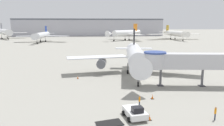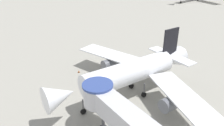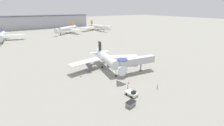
# 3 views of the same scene
# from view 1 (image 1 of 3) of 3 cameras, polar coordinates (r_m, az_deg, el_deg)

# --- Properties ---
(ground_plane) EXTENTS (800.00, 800.00, 0.00)m
(ground_plane) POSITION_cam_1_polar(r_m,az_deg,el_deg) (45.63, 9.72, -4.62)
(ground_plane) COLOR gray
(main_airplane) EXTENTS (32.13, 26.49, 10.33)m
(main_airplane) POSITION_cam_1_polar(r_m,az_deg,el_deg) (49.16, 6.20, 1.72)
(main_airplane) COLOR silver
(main_airplane) RESTS_ON ground_plane
(jet_bridge) EXTENTS (17.03, 5.38, 6.49)m
(jet_bridge) POSITION_cam_1_polar(r_m,az_deg,el_deg) (42.45, 18.04, 0.54)
(jet_bridge) COLOR #B7B7BC
(jet_bridge) RESTS_ON ground_plane
(pushback_tug_white) EXTENTS (2.94, 4.02, 1.71)m
(pushback_tug_white) POSITION_cam_1_polar(r_m,az_deg,el_deg) (27.94, 6.04, -12.66)
(pushback_tug_white) COLOR silver
(pushback_tug_white) RESTS_ON ground_plane
(traffic_cone_apron_front) EXTENTS (0.46, 0.46, 0.77)m
(traffic_cone_apron_front) POSITION_cam_1_polar(r_m,az_deg,el_deg) (27.72, 9.78, -13.78)
(traffic_cone_apron_front) COLOR black
(traffic_cone_apron_front) RESTS_ON ground_plane
(traffic_cone_port_wing) EXTENTS (0.41, 0.41, 0.68)m
(traffic_cone_port_wing) POSITION_cam_1_polar(r_m,az_deg,el_deg) (47.18, -8.93, -3.70)
(traffic_cone_port_wing) COLOR black
(traffic_cone_port_wing) RESTS_ON ground_plane
(traffic_cone_near_nose) EXTENTS (0.47, 0.47, 0.77)m
(traffic_cone_near_nose) POSITION_cam_1_polar(r_m,az_deg,el_deg) (34.96, 10.51, -8.65)
(traffic_cone_near_nose) COLOR black
(traffic_cone_near_nose) RESTS_ON ground_plane
(ground_crew_marshaller) EXTENTS (0.30, 0.36, 1.64)m
(ground_crew_marshaller) POSITION_cam_1_polar(r_m,az_deg,el_deg) (31.42, 7.19, -9.63)
(ground_crew_marshaller) COLOR #1E2338
(ground_crew_marshaller) RESTS_ON ground_plane
(ground_crew_wing_walker) EXTENTS (0.36, 0.37, 1.72)m
(ground_crew_wing_walker) POSITION_cam_1_polar(r_m,az_deg,el_deg) (29.87, 25.39, -11.56)
(ground_crew_wing_walker) COLOR #1E2338
(ground_crew_wing_walker) RESTS_ON ground_plane
(background_jet_orange_tail) EXTENTS (27.71, 26.97, 11.62)m
(background_jet_orange_tail) POSITION_cam_1_polar(r_m,az_deg,el_deg) (154.34, 3.47, 7.79)
(background_jet_orange_tail) COLOR white
(background_jet_orange_tail) RESTS_ON ground_plane
(background_jet_gray_tail) EXTENTS (31.14, 30.48, 12.07)m
(background_jet_gray_tail) POSITION_cam_1_polar(r_m,az_deg,el_deg) (188.97, -26.24, 7.27)
(background_jet_gray_tail) COLOR white
(background_jet_gray_tail) RESTS_ON ground_plane
(background_jet_blue_tail) EXTENTS (33.57, 33.26, 10.13)m
(background_jet_blue_tail) POSITION_cam_1_polar(r_m,az_deg,el_deg) (145.42, -17.84, 6.93)
(background_jet_blue_tail) COLOR silver
(background_jet_blue_tail) RESTS_ON ground_plane
(background_jet_gold_tail) EXTENTS (40.95, 37.25, 10.54)m
(background_jet_gold_tail) POSITION_cam_1_polar(r_m,az_deg,el_deg) (168.17, 16.01, 7.46)
(background_jet_gold_tail) COLOR white
(background_jet_gold_tail) RESTS_ON ground_plane
(terminal_building) EXTENTS (139.96, 24.58, 16.29)m
(terminal_building) POSITION_cam_1_polar(r_m,az_deg,el_deg) (217.45, -5.88, 9.27)
(terminal_building) COLOR #A8A8B2
(terminal_building) RESTS_ON ground_plane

